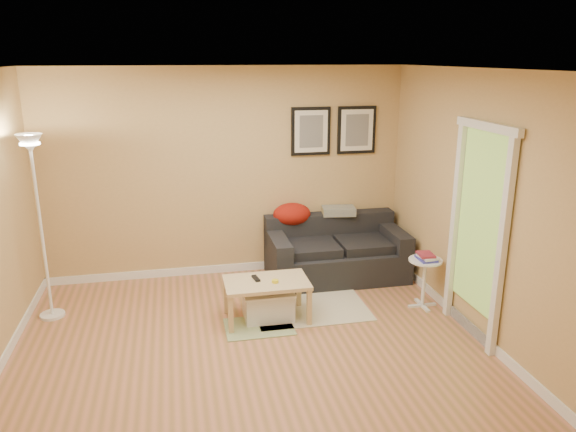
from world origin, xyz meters
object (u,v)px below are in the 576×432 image
at_px(storage_bin, 268,304).
at_px(side_table, 424,283).
at_px(floor_lamp, 42,234).
at_px(sofa, 337,249).
at_px(book_stack, 426,257).
at_px(coffee_table, 267,300).

xyz_separation_m(storage_bin, side_table, (1.74, -0.07, 0.12)).
bearing_deg(floor_lamp, storage_bin, -13.25).
bearing_deg(sofa, floor_lamp, -172.77).
distance_m(sofa, book_stack, 1.27).
relative_size(book_stack, floor_lamp, 0.12).
height_order(storage_bin, book_stack, book_stack).
height_order(side_table, floor_lamp, floor_lamp).
xyz_separation_m(sofa, storage_bin, (-1.04, -0.96, -0.21)).
bearing_deg(floor_lamp, coffee_table, -13.54).
relative_size(coffee_table, storage_bin, 1.66).
relative_size(sofa, floor_lamp, 0.86).
bearing_deg(floor_lamp, side_table, -8.52).
bearing_deg(book_stack, side_table, 108.84).
distance_m(coffee_table, side_table, 1.76).
bearing_deg(side_table, sofa, 124.50).
bearing_deg(storage_bin, book_stack, -2.48).
relative_size(sofa, coffee_table, 1.93).
bearing_deg(sofa, storage_bin, -137.43).
height_order(sofa, floor_lamp, floor_lamp).
bearing_deg(floor_lamp, book_stack, -8.65).
bearing_deg(sofa, book_stack, -55.66).
distance_m(coffee_table, book_stack, 1.81).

